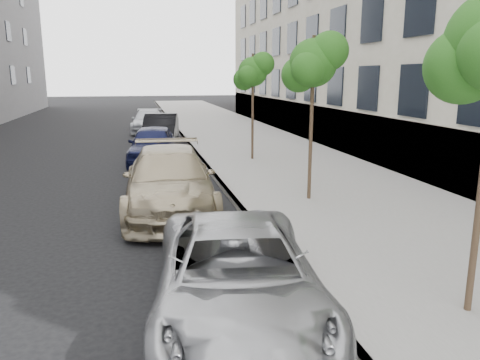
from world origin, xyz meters
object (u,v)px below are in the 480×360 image
object	(u,v)px
sedan_black	(161,129)
tree_mid	(314,63)
suv	(169,180)
tree_far	(253,72)
minivan	(237,275)
sedan_blue	(153,145)
sedan_rear	(148,121)

from	to	relation	value
sedan_black	tree_mid	bearing A→B (deg)	-67.05
sedan_black	suv	bearing A→B (deg)	-84.33
suv	sedan_black	world-z (taller)	suv
sedan_black	tree_far	bearing A→B (deg)	-52.87
sedan_black	minivan	bearing A→B (deg)	-81.98
minivan	sedan_blue	bearing A→B (deg)	100.22
suv	sedan_rear	xyz separation A→B (m)	(-0.01, 17.75, -0.12)
minivan	sedan_blue	xyz separation A→B (m)	(-0.68, 12.89, 0.07)
sedan_rear	suv	bearing A→B (deg)	-84.90
tree_far	sedan_blue	xyz separation A→B (m)	(-4.01, 0.60, -2.86)
tree_mid	sedan_rear	size ratio (longest dim) A/B	0.94
suv	tree_far	bearing A→B (deg)	61.64
minivan	sedan_rear	bearing A→B (deg)	98.49
sedan_blue	sedan_black	bearing A→B (deg)	90.30
tree_far	sedan_blue	world-z (taller)	tree_far
tree_mid	suv	world-z (taller)	tree_mid
suv	tree_mid	bearing A→B (deg)	1.16
tree_mid	minivan	world-z (taller)	tree_mid
sedan_blue	sedan_black	size ratio (longest dim) A/B	0.95
tree_mid	sedan_rear	distance (m)	18.54
tree_far	sedan_black	world-z (taller)	tree_far
tree_mid	minivan	distance (m)	7.36
sedan_blue	suv	bearing A→B (deg)	-81.99
sedan_black	sedan_rear	distance (m)	5.34
tree_mid	suv	size ratio (longest dim) A/B	0.80
suv	minivan	bearing A→B (deg)	-82.12
tree_far	minivan	bearing A→B (deg)	-105.15
tree_far	sedan_rear	bearing A→B (deg)	108.78
tree_far	tree_mid	bearing A→B (deg)	-90.00
tree_mid	sedan_black	distance (m)	13.34
minivan	suv	bearing A→B (deg)	102.32
suv	sedan_rear	world-z (taller)	suv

